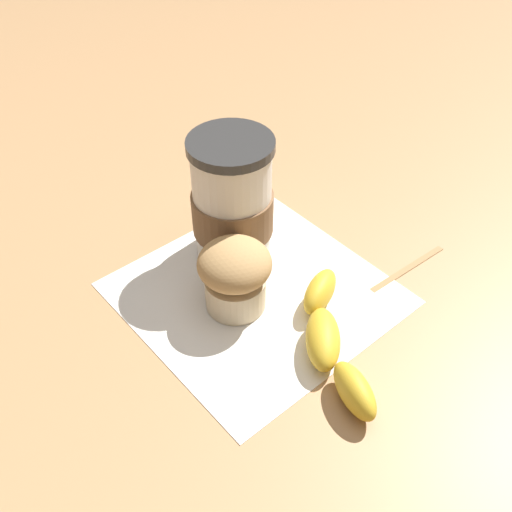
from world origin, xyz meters
TOP-DOWN VIEW (x-y plane):
  - ground_plane at (0.00, 0.00)m, footprint 3.00×3.00m
  - paper_napkin at (0.00, 0.00)m, footprint 0.28×0.28m
  - coffee_cup at (-0.06, 0.03)m, footprint 0.09×0.09m
  - muffin at (-0.01, -0.03)m, footprint 0.07×0.07m
  - banana at (0.10, -0.01)m, footprint 0.14×0.13m
  - wooden_stirrer at (0.10, 0.13)m, footprint 0.03×0.11m

SIDE VIEW (x-z plane):
  - ground_plane at x=0.00m, z-range 0.00..0.00m
  - paper_napkin at x=0.00m, z-range 0.00..0.00m
  - wooden_stirrer at x=0.10m, z-range 0.00..0.00m
  - banana at x=0.10m, z-range 0.00..0.03m
  - muffin at x=-0.01m, z-range 0.00..0.08m
  - coffee_cup at x=-0.06m, z-range 0.00..0.14m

